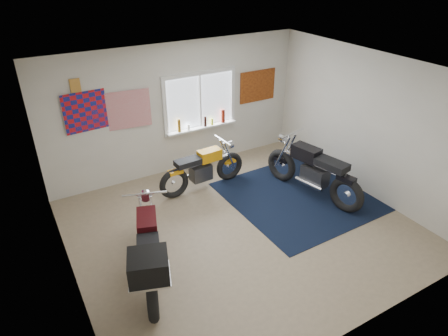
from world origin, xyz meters
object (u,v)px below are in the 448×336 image
yellow_triumph (202,170)px  maroon_tourer (149,253)px  navy_rug (297,196)px  black_chrome_bike (313,172)px

yellow_triumph → maroon_tourer: 2.71m
navy_rug → black_chrome_bike: (0.29, -0.06, 0.49)m
black_chrome_bike → maroon_tourer: 3.63m
navy_rug → maroon_tourer: bearing=-166.8°
black_chrome_bike → yellow_triumph: bearing=41.0°
maroon_tourer → black_chrome_bike: bearing=-59.9°
navy_rug → yellow_triumph: size_ratio=1.38×
navy_rug → black_chrome_bike: bearing=-11.5°
navy_rug → maroon_tourer: size_ratio=1.22×
yellow_triumph → black_chrome_bike: 2.14m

